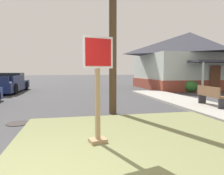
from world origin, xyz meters
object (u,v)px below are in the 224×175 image
object	(u,v)px
stop_sign	(98,93)
street_bench	(210,95)
pickup_truck_navy	(8,84)
manhole_cover	(18,123)

from	to	relation	value
stop_sign	street_bench	size ratio (longest dim) A/B	1.39
stop_sign	pickup_truck_navy	world-z (taller)	stop_sign
pickup_truck_navy	manhole_cover	bearing A→B (deg)	-73.20
stop_sign	pickup_truck_navy	bearing A→B (deg)	112.65
pickup_truck_navy	street_bench	distance (m)	14.08
stop_sign	manhole_cover	distance (m)	3.42
pickup_truck_navy	street_bench	size ratio (longest dim) A/B	3.44
manhole_cover	street_bench	world-z (taller)	street_bench
stop_sign	manhole_cover	bearing A→B (deg)	132.49
stop_sign	manhole_cover	world-z (taller)	stop_sign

